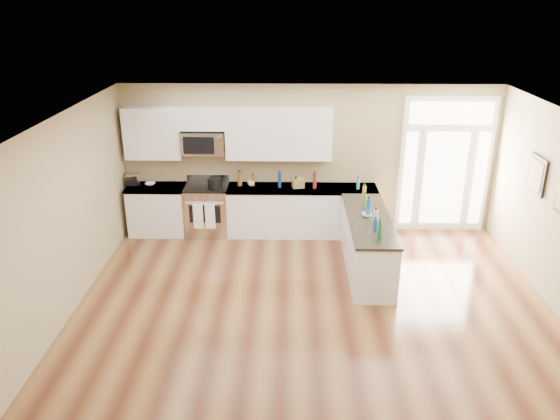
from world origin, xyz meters
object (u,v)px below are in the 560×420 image
stockpot (215,183)px  toaster_oven (133,179)px  kitchen_range (208,210)px  peninsula_cabinet (367,246)px

stockpot → toaster_oven: 1.58m
kitchen_range → toaster_oven: 1.51m
kitchen_range → stockpot: bearing=-27.7°
peninsula_cabinet → toaster_oven: size_ratio=8.90×
kitchen_range → peninsula_cabinet: bearing=-26.9°
stockpot → toaster_oven: size_ratio=1.03×
kitchen_range → stockpot: size_ratio=4.03×
peninsula_cabinet → kitchen_range: bearing=153.1°
kitchen_range → toaster_oven: (-1.39, 0.09, 0.57)m
peninsula_cabinet → stockpot: (-2.67, 1.36, 0.62)m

